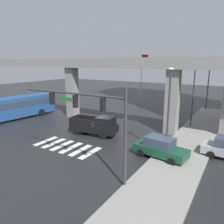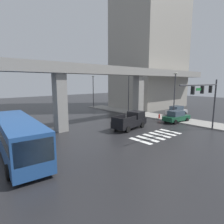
{
  "view_description": "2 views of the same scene",
  "coord_description": "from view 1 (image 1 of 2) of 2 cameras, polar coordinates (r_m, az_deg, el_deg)",
  "views": [
    {
      "loc": [
        13.34,
        -18.19,
        7.62
      ],
      "look_at": [
        0.81,
        2.15,
        2.07
      ],
      "focal_mm": 34.38,
      "sensor_mm": 36.0,
      "label": 1
    },
    {
      "loc": [
        -16.93,
        -16.32,
        5.96
      ],
      "look_at": [
        -0.94,
        1.88,
        1.99
      ],
      "focal_mm": 29.93,
      "sensor_mm": 36.0,
      "label": 2
    }
  ],
  "objects": [
    {
      "name": "city_bus",
      "position": [
        32.36,
        -24.0,
        1.44
      ],
      "size": [
        3.54,
        10.99,
        2.99
      ],
      "color": "#234C8C",
      "rests_on": "ground"
    },
    {
      "name": "sedan_dark_green",
      "position": [
        18.09,
        12.7,
        -9.22
      ],
      "size": [
        4.49,
        2.38,
        1.72
      ],
      "color": "#14472D",
      "rests_on": "ground"
    },
    {
      "name": "ground_plane",
      "position": [
        23.81,
        -4.4,
        -5.62
      ],
      "size": [
        120.0,
        120.0,
        0.0
      ],
      "primitive_type": "plane",
      "color": "#232326"
    },
    {
      "name": "pickup_truck",
      "position": [
        23.06,
        -4.23,
        -3.67
      ],
      "size": [
        5.3,
        2.58,
        2.08
      ],
      "color": "black",
      "rests_on": "ground"
    },
    {
      "name": "elevated_overpass",
      "position": [
        26.13,
        0.95,
        11.62
      ],
      "size": [
        55.42,
        2.15,
        8.12
      ],
      "color": "gray",
      "rests_on": "ground"
    },
    {
      "name": "fire_hydrant",
      "position": [
        20.86,
        15.01,
        -7.54
      ],
      "size": [
        0.24,
        0.24,
        0.85
      ],
      "color": "red",
      "rests_on": "ground"
    },
    {
      "name": "crosswalk_stripes",
      "position": [
        20.54,
        -11.97,
        -8.97
      ],
      "size": [
        6.05,
        2.8,
        0.01
      ],
      "color": "silver",
      "rests_on": "ground"
    },
    {
      "name": "traffic_signal_mast",
      "position": [
        13.9,
        -6.1,
        0.28
      ],
      "size": [
        8.69,
        0.32,
        6.2
      ],
      "color": "#38383D",
      "rests_on": "ground"
    },
    {
      "name": "flagpole",
      "position": [
        37.83,
        7.96,
        9.42
      ],
      "size": [
        1.16,
        0.12,
        9.02
      ],
      "color": "silver",
      "rests_on": "ground"
    },
    {
      "name": "street_lamp_near_corner",
      "position": [
        17.6,
        14.92,
        2.62
      ],
      "size": [
        0.44,
        0.7,
        7.24
      ],
      "color": "#38383D",
      "rests_on": "ground"
    },
    {
      "name": "sidewalk_east",
      "position": [
        21.87,
        20.04,
        -7.92
      ],
      "size": [
        4.0,
        36.0,
        0.15
      ],
      "primitive_type": "cube",
      "color": "gray",
      "rests_on": "ground"
    },
    {
      "name": "street_lamp_mid_block",
      "position": [
        26.66,
        20.89,
        5.64
      ],
      "size": [
        0.44,
        0.7,
        7.24
      ],
      "color": "#38383D",
      "rests_on": "ground"
    },
    {
      "name": "street_lamp_far_north",
      "position": [
        37.76,
        24.25,
        7.3
      ],
      "size": [
        0.44,
        0.7,
        7.24
      ],
      "color": "#38383D",
      "rests_on": "ground"
    }
  ]
}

